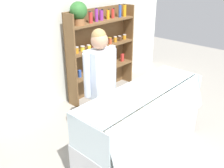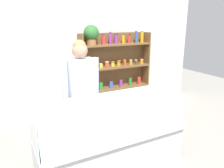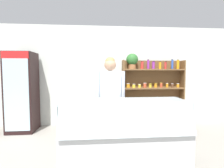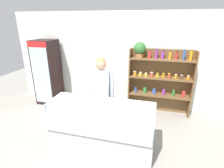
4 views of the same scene
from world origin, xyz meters
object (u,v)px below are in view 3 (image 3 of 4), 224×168
at_px(drinks_fridge, 22,92).
at_px(shop_clerk, 110,94).
at_px(deli_display_case, 124,143).
at_px(shelving_unit, 149,85).

relative_size(drinks_fridge, shop_clerk, 1.10).
relative_size(deli_display_case, shop_clerk, 1.15).
relative_size(drinks_fridge, deli_display_case, 0.96).
bearing_deg(deli_display_case, shop_clerk, 106.55).
distance_m(drinks_fridge, shop_clerk, 2.33).
height_order(shelving_unit, deli_display_case, shelving_unit).
height_order(shelving_unit, shop_clerk, shelving_unit).
xyz_separation_m(deli_display_case, shop_clerk, (-0.18, 0.61, 0.73)).
relative_size(shelving_unit, deli_display_case, 0.96).
xyz_separation_m(drinks_fridge, shop_clerk, (2.07, -1.06, 0.07)).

